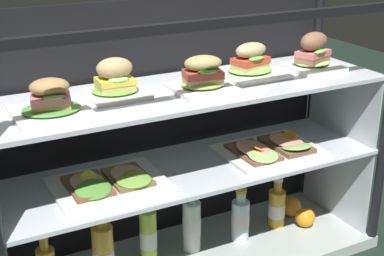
{
  "coord_description": "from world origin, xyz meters",
  "views": [
    {
      "loc": [
        -0.79,
        -1.49,
        1.17
      ],
      "look_at": [
        0.0,
        0.0,
        0.52
      ],
      "focal_mm": 52.84,
      "sensor_mm": 36.0,
      "label": 1
    }
  ],
  "objects_px": {
    "orange_fruit_beside_bottles": "(305,217)",
    "plated_roll_sandwich_far_left": "(314,55)",
    "juice_bottle_front_fourth": "(240,218)",
    "juice_bottle_front_right_end": "(277,207)",
    "juice_bottle_tucked_behind": "(103,253)",
    "juice_bottle_near_post": "(148,236)",
    "open_sandwich_tray_mid_right": "(109,183)",
    "open_sandwich_tray_far_right": "(271,149)",
    "plated_roll_sandwich_mid_left": "(51,103)",
    "plated_roll_sandwich_mid_right": "(115,81)",
    "plated_roll_sandwich_near_right_corner": "(203,79)",
    "plated_roll_sandwich_center": "(250,64)",
    "juice_bottle_front_second": "(192,224)",
    "orange_fruit_near_left_post": "(291,206)"
  },
  "relations": [
    {
      "from": "juice_bottle_tucked_behind",
      "to": "juice_bottle_near_post",
      "type": "bearing_deg",
      "value": 6.63
    },
    {
      "from": "juice_bottle_front_second",
      "to": "juice_bottle_near_post",
      "type": "bearing_deg",
      "value": -179.33
    },
    {
      "from": "orange_fruit_near_left_post",
      "to": "open_sandwich_tray_far_right",
      "type": "bearing_deg",
      "value": -151.56
    },
    {
      "from": "plated_roll_sandwich_far_left",
      "to": "juice_bottle_front_second",
      "type": "distance_m",
      "value": 0.72
    },
    {
      "from": "open_sandwich_tray_mid_right",
      "to": "juice_bottle_tucked_behind",
      "type": "relative_size",
      "value": 1.33
    },
    {
      "from": "plated_roll_sandwich_mid_left",
      "to": "juice_bottle_front_fourth",
      "type": "relative_size",
      "value": 1.0
    },
    {
      "from": "orange_fruit_beside_bottles",
      "to": "open_sandwich_tray_far_right",
      "type": "bearing_deg",
      "value": -176.74
    },
    {
      "from": "plated_roll_sandwich_near_right_corner",
      "to": "juice_bottle_tucked_behind",
      "type": "xyz_separation_m",
      "value": [
        -0.33,
        0.07,
        -0.55
      ]
    },
    {
      "from": "plated_roll_sandwich_mid_left",
      "to": "orange_fruit_beside_bottles",
      "type": "distance_m",
      "value": 1.11
    },
    {
      "from": "plated_roll_sandwich_center",
      "to": "open_sandwich_tray_far_right",
      "type": "relative_size",
      "value": 0.61
    },
    {
      "from": "plated_roll_sandwich_mid_left",
      "to": "plated_roll_sandwich_near_right_corner",
      "type": "xyz_separation_m",
      "value": [
        0.46,
        0.0,
        0.01
      ]
    },
    {
      "from": "open_sandwich_tray_far_right",
      "to": "plated_roll_sandwich_mid_right",
      "type": "bearing_deg",
      "value": 172.57
    },
    {
      "from": "juice_bottle_front_fourth",
      "to": "juice_bottle_front_right_end",
      "type": "relative_size",
      "value": 1.0
    },
    {
      "from": "open_sandwich_tray_far_right",
      "to": "plated_roll_sandwich_mid_left",
      "type": "bearing_deg",
      "value": -178.93
    },
    {
      "from": "plated_roll_sandwich_mid_left",
      "to": "plated_roll_sandwich_center",
      "type": "height_order",
      "value": "plated_roll_sandwich_center"
    },
    {
      "from": "plated_roll_sandwich_center",
      "to": "juice_bottle_tucked_behind",
      "type": "height_order",
      "value": "plated_roll_sandwich_center"
    },
    {
      "from": "plated_roll_sandwich_mid_right",
      "to": "plated_roll_sandwich_far_left",
      "type": "bearing_deg",
      "value": -2.91
    },
    {
      "from": "plated_roll_sandwich_near_right_corner",
      "to": "juice_bottle_tucked_behind",
      "type": "height_order",
      "value": "plated_roll_sandwich_near_right_corner"
    },
    {
      "from": "open_sandwich_tray_far_right",
      "to": "open_sandwich_tray_mid_right",
      "type": "bearing_deg",
      "value": 178.6
    },
    {
      "from": "open_sandwich_tray_far_right",
      "to": "juice_bottle_front_fourth",
      "type": "xyz_separation_m",
      "value": [
        -0.08,
        0.05,
        -0.28
      ]
    },
    {
      "from": "plated_roll_sandwich_mid_right",
      "to": "juice_bottle_front_right_end",
      "type": "bearing_deg",
      "value": -0.06
    },
    {
      "from": "plated_roll_sandwich_mid_right",
      "to": "plated_roll_sandwich_center",
      "type": "xyz_separation_m",
      "value": [
        0.48,
        0.0,
        -0.01
      ]
    },
    {
      "from": "plated_roll_sandwich_mid_left",
      "to": "plated_roll_sandwich_far_left",
      "type": "distance_m",
      "value": 0.93
    },
    {
      "from": "open_sandwich_tray_far_right",
      "to": "orange_fruit_near_left_post",
      "type": "distance_m",
      "value": 0.39
    },
    {
      "from": "juice_bottle_near_post",
      "to": "plated_roll_sandwich_mid_left",
      "type": "bearing_deg",
      "value": -164.2
    },
    {
      "from": "open_sandwich_tray_far_right",
      "to": "juice_bottle_front_fourth",
      "type": "bearing_deg",
      "value": 148.26
    },
    {
      "from": "plated_roll_sandwich_mid_right",
      "to": "open_sandwich_tray_far_right",
      "type": "distance_m",
      "value": 0.61
    },
    {
      "from": "plated_roll_sandwich_mid_right",
      "to": "juice_bottle_near_post",
      "type": "xyz_separation_m",
      "value": [
        0.09,
        0.0,
        -0.55
      ]
    },
    {
      "from": "open_sandwich_tray_far_right",
      "to": "juice_bottle_near_post",
      "type": "relative_size",
      "value": 1.33
    },
    {
      "from": "plated_roll_sandwich_center",
      "to": "juice_bottle_tucked_behind",
      "type": "bearing_deg",
      "value": -178.08
    },
    {
      "from": "juice_bottle_front_right_end",
      "to": "orange_fruit_near_left_post",
      "type": "relative_size",
      "value": 2.54
    },
    {
      "from": "orange_fruit_beside_bottles",
      "to": "plated_roll_sandwich_far_left",
      "type": "bearing_deg",
      "value": 95.4
    },
    {
      "from": "plated_roll_sandwich_mid_left",
      "to": "open_sandwich_tray_far_right",
      "type": "bearing_deg",
      "value": 1.07
    },
    {
      "from": "plated_roll_sandwich_far_left",
      "to": "plated_roll_sandwich_near_right_corner",
      "type": "bearing_deg",
      "value": -174.27
    },
    {
      "from": "plated_roll_sandwich_near_right_corner",
      "to": "open_sandwich_tray_far_right",
      "type": "xyz_separation_m",
      "value": [
        0.28,
        0.01,
        -0.29
      ]
    },
    {
      "from": "plated_roll_sandwich_mid_left",
      "to": "juice_bottle_tucked_behind",
      "type": "xyz_separation_m",
      "value": [
        0.14,
        0.07,
        -0.55
      ]
    },
    {
      "from": "plated_roll_sandwich_mid_right",
      "to": "open_sandwich_tray_mid_right",
      "type": "xyz_separation_m",
      "value": [
        -0.06,
        -0.05,
        -0.3
      ]
    },
    {
      "from": "plated_roll_sandwich_mid_right",
      "to": "plated_roll_sandwich_far_left",
      "type": "xyz_separation_m",
      "value": [
        0.71,
        -0.04,
        0.01
      ]
    },
    {
      "from": "plated_roll_sandwich_near_right_corner",
      "to": "plated_roll_sandwich_far_left",
      "type": "bearing_deg",
      "value": 5.73
    },
    {
      "from": "open_sandwich_tray_mid_right",
      "to": "juice_bottle_near_post",
      "type": "height_order",
      "value": "open_sandwich_tray_mid_right"
    },
    {
      "from": "plated_roll_sandwich_mid_right",
      "to": "plated_roll_sandwich_center",
      "type": "bearing_deg",
      "value": 0.32
    },
    {
      "from": "juice_bottle_front_fourth",
      "to": "juice_bottle_front_right_end",
      "type": "distance_m",
      "value": 0.17
    },
    {
      "from": "plated_roll_sandwich_far_left",
      "to": "juice_bottle_front_right_end",
      "type": "distance_m",
      "value": 0.59
    },
    {
      "from": "plated_roll_sandwich_near_right_corner",
      "to": "juice_bottle_front_right_end",
      "type": "xyz_separation_m",
      "value": [
        0.37,
        0.08,
        -0.58
      ]
    },
    {
      "from": "plated_roll_sandwich_mid_left",
      "to": "juice_bottle_front_second",
      "type": "xyz_separation_m",
      "value": [
        0.47,
        0.09,
        -0.55
      ]
    },
    {
      "from": "plated_roll_sandwich_far_left",
      "to": "juice_bottle_front_right_end",
      "type": "bearing_deg",
      "value": 158.94
    },
    {
      "from": "juice_bottle_front_second",
      "to": "plated_roll_sandwich_near_right_corner",
      "type": "bearing_deg",
      "value": -94.92
    },
    {
      "from": "open_sandwich_tray_mid_right",
      "to": "open_sandwich_tray_far_right",
      "type": "relative_size",
      "value": 1.0
    },
    {
      "from": "open_sandwich_tray_far_right",
      "to": "orange_fruit_beside_bottles",
      "type": "xyz_separation_m",
      "value": [
        0.19,
        0.01,
        -0.33
      ]
    },
    {
      "from": "open_sandwich_tray_mid_right",
      "to": "plated_roll_sandwich_near_right_corner",
      "type": "bearing_deg",
      "value": -5.17
    }
  ]
}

